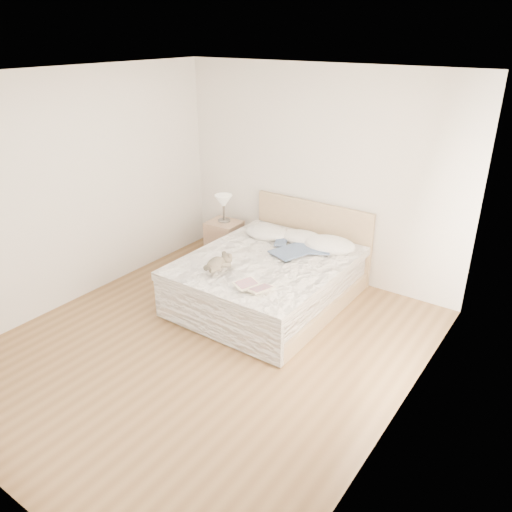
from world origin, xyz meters
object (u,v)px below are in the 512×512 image
Objects in this scene: photo_book at (267,233)px; childrens_book at (254,287)px; teddy_bear at (216,268)px; table_lamp at (224,203)px; nightstand at (224,240)px; bed at (271,278)px.

childrens_book is at bearing -73.80° from photo_book.
childrens_book is 0.57m from teddy_bear.
teddy_bear is at bearing -54.29° from table_lamp.
table_lamp is 0.88m from photo_book.
nightstand is at bearing 132.12° from teddy_bear.
photo_book is at bearing 103.55° from teddy_bear.
nightstand is 1.71m from teddy_bear.
bed is at bearing -27.70° from nightstand.
bed reaches higher than photo_book.
childrens_book is at bearing -68.56° from bed.
teddy_bear reaches higher than photo_book.
photo_book and childrens_book have the same top height.
photo_book is at bearing 127.91° from bed.
teddy_bear is at bearing -95.25° from photo_book.
teddy_bear reaches higher than nightstand.
photo_book is 1.05× the size of teddy_bear.
photo_book is (-0.41, 0.53, 0.32)m from bed.
table_lamp is 1.71m from teddy_bear.
bed is at bearing -28.36° from table_lamp.
table_lamp reaches higher than teddy_bear.
table_lamp is 2.15m from childrens_book.
nightstand is 1.77× the size of photo_book.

